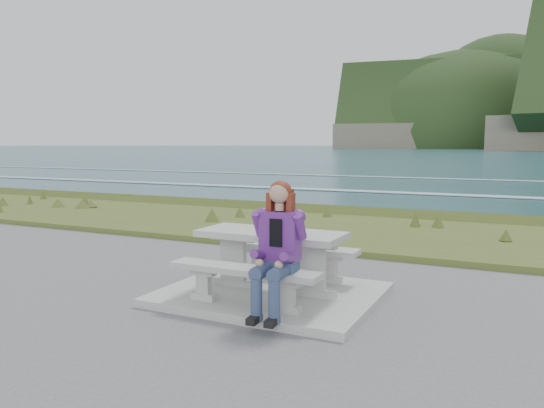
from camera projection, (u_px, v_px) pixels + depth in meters
name	position (u px, v px, depth m)	size (l,w,h in m)	color
concrete_slab	(271.00, 294.00, 6.63)	(2.60, 2.10, 0.10)	gray
picnic_table	(271.00, 244.00, 6.55)	(1.80, 0.75, 0.75)	gray
bench_landward	(244.00, 275.00, 5.95)	(1.80, 0.35, 0.45)	gray
bench_seaward	(294.00, 253.00, 7.21)	(1.80, 0.35, 0.45)	gray
grass_verge	(375.00, 236.00, 11.10)	(160.00, 4.50, 0.22)	#3F511E
shore_drop	(404.00, 218.00, 13.70)	(160.00, 0.80, 2.20)	#6B6550
ocean	(469.00, 210.00, 29.28)	(1600.00, 1600.00, 0.09)	#1D4754
seated_woman	(275.00, 266.00, 5.62)	(0.44, 0.73, 1.43)	navy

